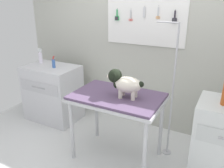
{
  "coord_description": "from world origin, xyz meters",
  "views": [
    {
      "loc": [
        1.11,
        -1.78,
        1.84
      ],
      "look_at": [
        -0.03,
        0.37,
        0.93
      ],
      "focal_mm": 37.25,
      "sensor_mm": 36.0,
      "label": 1
    }
  ],
  "objects": [
    {
      "name": "counter_left",
      "position": [
        -1.28,
        0.76,
        0.43
      ],
      "size": [
        0.8,
        0.58,
        0.86
      ],
      "color": "silver",
      "rests_on": "ground"
    },
    {
      "name": "spray_bottle_tall",
      "position": [
        -1.55,
        0.84,
        0.96
      ],
      "size": [
        0.06,
        0.06,
        0.23
      ],
      "color": "white",
      "rests_on": "counter_left"
    },
    {
      "name": "detangler_spray",
      "position": [
        -1.19,
        0.74,
        0.93
      ],
      "size": [
        0.05,
        0.05,
        0.17
      ],
      "color": "#4069B4",
      "rests_on": "counter_left"
    },
    {
      "name": "dog",
      "position": [
        0.14,
        0.34,
        0.98
      ],
      "size": [
        0.42,
        0.23,
        0.31
      ],
      "color": "silver",
      "rests_on": "grooming_table"
    },
    {
      "name": "grooming_table",
      "position": [
        0.05,
        0.35,
        0.74
      ],
      "size": [
        1.02,
        0.67,
        0.82
      ],
      "color": "#B7B7BC",
      "rests_on": "ground"
    },
    {
      "name": "grooming_arm",
      "position": [
        0.57,
        0.7,
        0.75
      ],
      "size": [
        0.3,
        0.11,
        1.6
      ],
      "color": "#B7B7BC",
      "rests_on": "ground"
    },
    {
      "name": "rear_wall_panel",
      "position": [
        0.0,
        1.28,
        1.16
      ],
      "size": [
        4.0,
        0.11,
        2.3
      ],
      "color": "#B1B2A6",
      "rests_on": "ground"
    }
  ]
}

